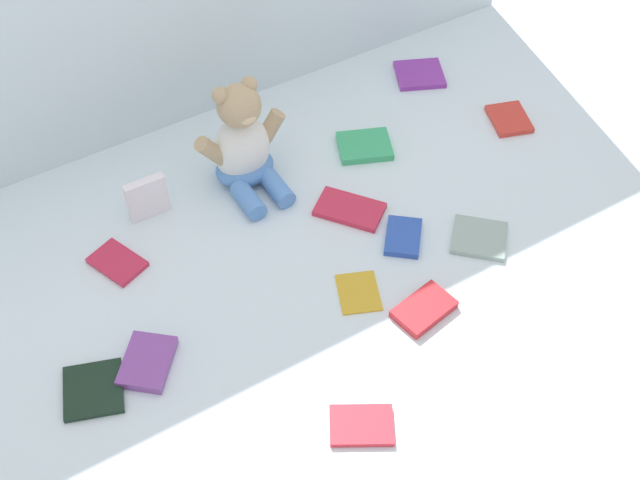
{
  "coord_description": "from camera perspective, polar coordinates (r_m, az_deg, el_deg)",
  "views": [
    {
      "loc": [
        -0.51,
        -0.96,
        1.26
      ],
      "look_at": [
        -0.0,
        -0.1,
        0.1
      ],
      "focal_mm": 48.44,
      "sensor_mm": 36.0,
      "label": 1
    }
  ],
  "objects": [
    {
      "name": "book_case_5",
      "position": [
        1.51,
        -14.74,
        -9.55
      ],
      "size": [
        0.13,
        0.13,
        0.01
      ],
      "primitive_type": "cube",
      "rotation": [
        0.0,
        0.0,
        2.81
      ],
      "color": "black",
      "rests_on": "ground_plane"
    },
    {
      "name": "book_case_3",
      "position": [
        1.51,
        -11.34,
        -7.91
      ],
      "size": [
        0.13,
        0.13,
        0.02
      ],
      "primitive_type": "cube",
      "rotation": [
        0.0,
        0.0,
        5.58
      ],
      "color": "#804193",
      "rests_on": "ground_plane"
    },
    {
      "name": "book_case_7",
      "position": [
        1.56,
        6.88,
        -4.56
      ],
      "size": [
        0.12,
        0.09,
        0.02
      ],
      "primitive_type": "cube",
      "rotation": [
        0.0,
        0.0,
        4.9
      ],
      "color": "red",
      "rests_on": "ground_plane"
    },
    {
      "name": "book_case_9",
      "position": [
        1.68,
        10.47,
        0.14
      ],
      "size": [
        0.14,
        0.14,
        0.01
      ],
      "primitive_type": "cube",
      "rotation": [
        0.0,
        0.0,
        3.96
      ],
      "color": "#8FA499",
      "rests_on": "ground_plane"
    },
    {
      "name": "teddy_bear",
      "position": [
        1.72,
        -5.12,
        6.18
      ],
      "size": [
        0.2,
        0.17,
        0.24
      ],
      "rotation": [
        0.0,
        0.0,
        0.01
      ],
      "color": "white",
      "rests_on": "ground_plane"
    },
    {
      "name": "book_case_4",
      "position": [
        1.66,
        5.51,
        0.2
      ],
      "size": [
        0.11,
        0.11,
        0.01
      ],
      "primitive_type": "cube",
      "rotation": [
        0.0,
        0.0,
        2.46
      ],
      "color": "#294CA9",
      "rests_on": "ground_plane"
    },
    {
      "name": "book_case_13",
      "position": [
        1.71,
        -11.35,
        2.74
      ],
      "size": [
        0.08,
        0.02,
        0.09
      ],
      "primitive_type": "cube",
      "rotation": [
        -0.01,
        0.0,
        -0.01
      ],
      "color": "white",
      "rests_on": "ground_plane"
    },
    {
      "name": "book_case_6",
      "position": [
        1.43,
        2.76,
        -12.14
      ],
      "size": [
        0.13,
        0.11,
        0.01
      ],
      "primitive_type": "cube",
      "rotation": [
        0.0,
        0.0,
        1.05
      ],
      "color": "red",
      "rests_on": "ground_plane"
    },
    {
      "name": "book_case_11",
      "position": [
        1.83,
        2.96,
        6.22
      ],
      "size": [
        0.14,
        0.12,
        0.02
      ],
      "primitive_type": "cube",
      "rotation": [
        0.0,
        0.0,
        1.18
      ],
      "color": "#36A766",
      "rests_on": "ground_plane"
    },
    {
      "name": "ground_plane",
      "position": [
        1.66,
        -1.75,
        0.0
      ],
      "size": [
        3.2,
        3.2,
        0.0
      ],
      "primitive_type": "plane",
      "color": "silver"
    },
    {
      "name": "book_case_2",
      "position": [
        1.66,
        -13.24,
        -1.45
      ],
      "size": [
        0.1,
        0.12,
        0.01
      ],
      "primitive_type": "cube",
      "rotation": [
        0.0,
        0.0,
        3.52
      ],
      "color": "#C52541",
      "rests_on": "ground_plane"
    },
    {
      "name": "book_case_1",
      "position": [
        1.71,
        1.97,
        2.04
      ],
      "size": [
        0.14,
        0.15,
        0.01
      ],
      "primitive_type": "cube",
      "rotation": [
        0.0,
        0.0,
        0.66
      ],
      "color": "#C92641",
      "rests_on": "ground_plane"
    },
    {
      "name": "book_case_0",
      "position": [
        1.58,
        2.56,
        -3.45
      ],
      "size": [
        0.1,
        0.11,
        0.01
      ],
      "primitive_type": "cube",
      "rotation": [
        0.0,
        0.0,
        2.75
      ],
      "color": "gold",
      "rests_on": "ground_plane"
    },
    {
      "name": "book_case_8",
      "position": [
        2.03,
        6.59,
        10.82
      ],
      "size": [
        0.14,
        0.13,
        0.01
      ],
      "primitive_type": "cube",
      "rotation": [
        0.0,
        0.0,
        4.3
      ],
      "color": "purple",
      "rests_on": "ground_plane"
    },
    {
      "name": "book_case_10",
      "position": [
        1.94,
        12.39,
        7.81
      ],
      "size": [
        0.11,
        0.12,
        0.01
      ],
      "primitive_type": "cube",
      "rotation": [
        0.0,
        0.0,
        2.82
      ],
      "color": "red",
      "rests_on": "ground_plane"
    }
  ]
}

